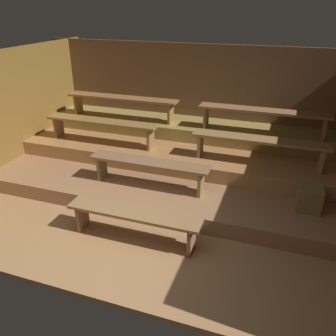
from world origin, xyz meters
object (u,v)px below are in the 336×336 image
object	(u,v)px
bench_lower_center	(149,166)
wooden_crate_lower	(309,198)
bench_middle_right	(259,143)
bench_upper_right	(263,114)
bench_floor_center	(134,217)
bench_middle_left	(102,124)
bench_upper_left	(122,100)

from	to	relation	value
bench_lower_center	wooden_crate_lower	world-z (taller)	bench_lower_center
bench_middle_right	bench_upper_right	distance (m)	0.85
bench_lower_center	bench_middle_right	world-z (taller)	bench_middle_right
bench_floor_center	wooden_crate_lower	xyz separation A→B (m)	(2.20, 1.17, 0.07)
bench_lower_center	bench_middle_right	distance (m)	1.83
bench_lower_center	bench_middle_left	world-z (taller)	bench_middle_left
wooden_crate_lower	bench_middle_right	bearing A→B (deg)	136.34
bench_upper_left	bench_middle_right	bearing A→B (deg)	-15.89
bench_middle_left	wooden_crate_lower	distance (m)	3.82
bench_middle_right	bench_upper_left	world-z (taller)	bench_upper_left
bench_upper_left	bench_lower_center	bearing A→B (deg)	-53.44
bench_lower_center	bench_upper_right	bearing A→B (deg)	48.02
bench_middle_left	bench_middle_right	bearing A→B (deg)	0.00
bench_floor_center	bench_lower_center	distance (m)	1.11
bench_floor_center	bench_upper_right	xyz separation A→B (m)	(1.33, 2.76, 0.77)
bench_middle_left	bench_middle_right	xyz separation A→B (m)	(2.88, 0.00, 0.00)
wooden_crate_lower	bench_upper_left	bearing A→B (deg)	156.44
bench_middle_right	bench_upper_left	xyz separation A→B (m)	(-2.84, 0.81, 0.25)
bench_floor_center	bench_upper_left	xyz separation A→B (m)	(-1.47, 2.76, 0.77)
bench_upper_right	wooden_crate_lower	distance (m)	1.95
bench_floor_center	bench_lower_center	bearing A→B (deg)	100.88
bench_middle_right	wooden_crate_lower	size ratio (longest dim) A/B	6.49
bench_floor_center	wooden_crate_lower	distance (m)	2.49
bench_upper_right	bench_floor_center	bearing A→B (deg)	-115.71
bench_floor_center	bench_upper_left	world-z (taller)	bench_upper_left
bench_middle_left	bench_upper_left	size ratio (longest dim) A/B	0.94
bench_floor_center	bench_upper_right	world-z (taller)	bench_upper_right
bench_upper_right	bench_upper_left	bearing A→B (deg)	180.00
bench_floor_center	bench_lower_center	world-z (taller)	bench_lower_center
bench_floor_center	bench_upper_left	size ratio (longest dim) A/B	0.79
bench_lower_center	bench_upper_left	xyz separation A→B (m)	(-1.26, 1.71, 0.51)
bench_upper_right	wooden_crate_lower	world-z (taller)	bench_upper_right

